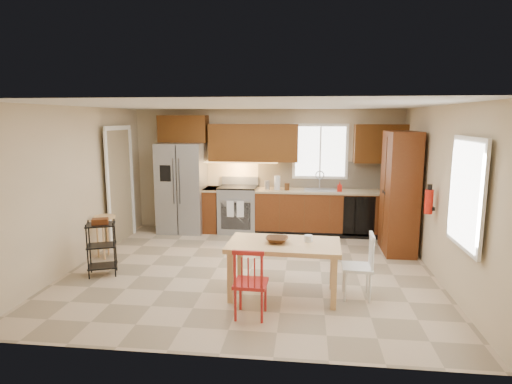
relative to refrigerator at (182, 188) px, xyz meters
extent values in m
plane|color=tan|center=(1.70, -2.12, -0.91)|extent=(5.50, 5.50, 0.00)
cube|color=silver|center=(1.70, -2.12, 1.59)|extent=(5.50, 5.00, 0.02)
cube|color=#CCB793|center=(1.70, 0.38, 0.34)|extent=(5.50, 0.02, 2.50)
cube|color=#CCB793|center=(1.70, -4.62, 0.34)|extent=(5.50, 0.02, 2.50)
cube|color=#CCB793|center=(-1.05, -2.12, 0.34)|extent=(0.02, 5.00, 2.50)
cube|color=#CCB793|center=(4.45, -2.12, 0.34)|extent=(0.02, 5.00, 2.50)
cube|color=gray|center=(0.00, 0.00, 0.00)|extent=(0.92, 0.75, 1.82)
cube|color=gray|center=(1.15, 0.06, -0.45)|extent=(0.76, 0.63, 0.92)
cube|color=#592A10|center=(0.60, 0.08, -0.46)|extent=(0.30, 0.60, 0.90)
cube|color=#592A10|center=(2.99, 0.08, -0.46)|extent=(2.92, 0.60, 0.90)
cube|color=black|center=(3.55, -0.22, -0.46)|extent=(0.60, 0.02, 0.78)
cube|color=#C4B394|center=(2.99, 0.36, 0.27)|extent=(2.92, 0.03, 0.55)
cube|color=#532C0D|center=(0.00, 0.20, 1.19)|extent=(1.00, 0.35, 0.55)
cube|color=#532C0D|center=(1.45, 0.20, 0.92)|extent=(1.80, 0.35, 0.75)
cube|color=#532C0D|center=(3.95, 0.20, 0.92)|extent=(1.00, 0.35, 0.75)
cube|color=white|center=(2.80, 0.35, 0.74)|extent=(1.12, 0.04, 1.12)
cube|color=gray|center=(2.80, 0.08, -0.05)|extent=(0.62, 0.46, 0.16)
cube|color=#FFBF66|center=(1.15, 0.17, 0.52)|extent=(1.60, 0.30, 0.01)
imported|color=red|center=(3.18, -0.02, 0.09)|extent=(0.09, 0.09, 0.19)
cylinder|color=silver|center=(1.95, 0.03, 0.13)|extent=(0.12, 0.12, 0.28)
cylinder|color=gray|center=(1.75, 0.03, 0.08)|extent=(0.11, 0.11, 0.18)
cylinder|color=#4C2B14|center=(2.15, 0.00, 0.06)|extent=(0.10, 0.10, 0.14)
cube|color=#592A10|center=(4.13, -0.93, 0.14)|extent=(0.50, 0.95, 2.10)
cylinder|color=red|center=(4.33, -1.98, 0.19)|extent=(0.12, 0.12, 0.36)
cube|color=white|center=(4.38, -3.27, 0.54)|extent=(0.04, 1.02, 1.32)
cube|color=#8C7A59|center=(-0.97, -0.82, 0.14)|extent=(0.04, 0.95, 2.10)
imported|color=#4C2B14|center=(2.16, -3.06, -0.19)|extent=(0.30, 0.30, 0.07)
cylinder|color=silver|center=(2.57, -2.97, -0.17)|extent=(0.10, 0.10, 0.11)
camera|label=1|loc=(2.52, -8.42, 1.40)|focal=30.00mm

